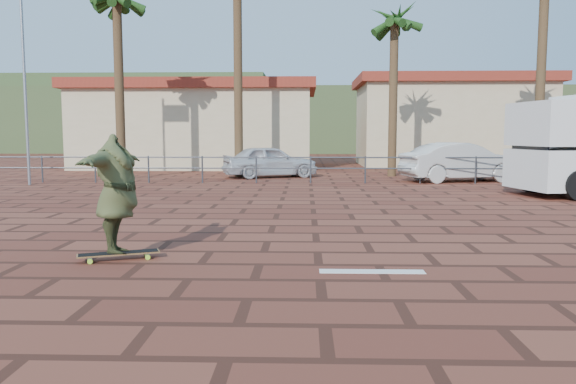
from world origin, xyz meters
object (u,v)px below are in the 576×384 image
at_px(car_silver, 270,161).
at_px(longboard, 119,254).
at_px(skateboarder, 117,194).
at_px(car_white, 461,162).

bearing_deg(car_silver, longboard, 156.00).
distance_m(longboard, car_silver, 15.44).
xyz_separation_m(skateboarder, car_white, (8.63, 13.63, -0.23)).
height_order(car_silver, car_white, car_white).
height_order(longboard, car_silver, car_silver).
bearing_deg(longboard, car_white, 36.28).
xyz_separation_m(car_silver, car_white, (7.39, -1.75, 0.07)).
height_order(longboard, car_white, car_white).
xyz_separation_m(longboard, car_white, (8.63, 13.63, 0.65)).
bearing_deg(car_silver, skateboarder, 156.00).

